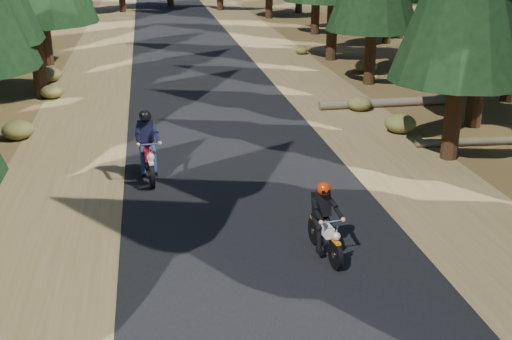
{
  "coord_description": "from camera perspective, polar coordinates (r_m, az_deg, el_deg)",
  "views": [
    {
      "loc": [
        -2.21,
        -11.58,
        6.0
      ],
      "look_at": [
        0.0,
        1.5,
        1.1
      ],
      "focal_mm": 45.0,
      "sensor_mm": 36.0,
      "label": 1
    }
  ],
  "objects": [
    {
      "name": "road",
      "position": [
        17.77,
        -1.88,
        0.55
      ],
      "size": [
        6.0,
        100.0,
        0.01
      ],
      "primitive_type": "cube",
      "color": "black",
      "rests_on": "ground"
    },
    {
      "name": "log_far",
      "position": [
        20.42,
        19.03,
        2.4
      ],
      "size": [
        3.78,
        0.48,
        0.24
      ],
      "primitive_type": "cylinder",
      "rotation": [
        0.0,
        1.57,
        -0.06
      ],
      "color": "#4C4233",
      "rests_on": "ground"
    },
    {
      "name": "rider_follow",
      "position": [
        16.72,
        -9.56,
        1.15
      ],
      "size": [
        0.8,
        2.06,
        1.79
      ],
      "rotation": [
        0.0,
        0.0,
        3.24
      ],
      "color": "#A60B1C",
      "rests_on": "road"
    },
    {
      "name": "shoulder_r",
      "position": [
        18.9,
        12.07,
        1.31
      ],
      "size": [
        3.2,
        100.0,
        0.01
      ],
      "primitive_type": "cube",
      "color": "brown",
      "rests_on": "ground"
    },
    {
      "name": "ground",
      "position": [
        13.23,
        1.09,
        -6.7
      ],
      "size": [
        120.0,
        120.0,
        0.0
      ],
      "primitive_type": "plane",
      "color": "#473519",
      "rests_on": "ground"
    },
    {
      "name": "understory_shrubs",
      "position": [
        20.37,
        -0.13,
        3.94
      ],
      "size": [
        15.13,
        31.37,
        0.62
      ],
      "color": "#474C1E",
      "rests_on": "ground"
    },
    {
      "name": "rider_lead",
      "position": [
        12.67,
        6.15,
        -5.56
      ],
      "size": [
        0.7,
        1.73,
        1.5
      ],
      "rotation": [
        0.0,
        0.0,
        3.26
      ],
      "color": "silver",
      "rests_on": "road"
    },
    {
      "name": "log_near",
      "position": [
        24.21,
        11.66,
        5.89
      ],
      "size": [
        5.25,
        0.42,
        0.32
      ],
      "primitive_type": "cylinder",
      "rotation": [
        0.0,
        1.57,
        0.02
      ],
      "color": "#4C4233",
      "rests_on": "ground"
    },
    {
      "name": "shoulder_l",
      "position": [
        17.79,
        -16.72,
        -0.32
      ],
      "size": [
        3.2,
        100.0,
        0.01
      ],
      "primitive_type": "cube",
      "color": "brown",
      "rests_on": "ground"
    }
  ]
}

